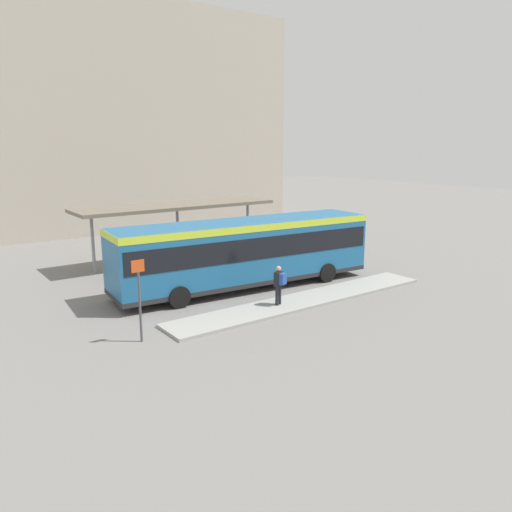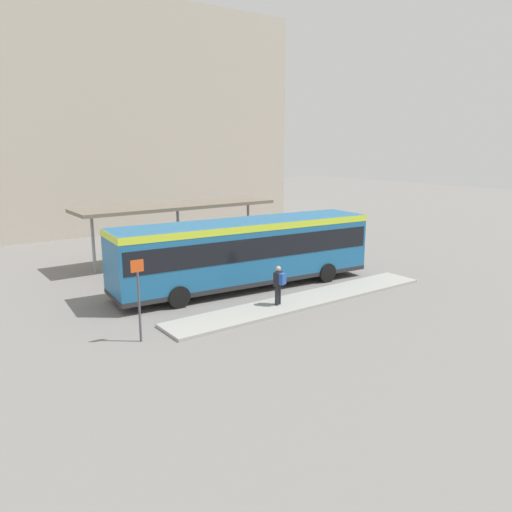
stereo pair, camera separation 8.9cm
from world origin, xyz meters
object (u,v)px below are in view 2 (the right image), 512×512
(city_bus, at_px, (245,249))
(pedestrian_waiting, at_px, (279,283))
(bicycle_black, at_px, (330,248))
(platform_sign, at_px, (139,297))
(bicycle_white, at_px, (322,247))
(bicycle_blue, at_px, (337,250))

(city_bus, distance_m, pedestrian_waiting, 3.40)
(bicycle_black, xyz_separation_m, platform_sign, (-14.65, -6.14, 1.20))
(bicycle_black, relative_size, bicycle_white, 1.06)
(city_bus, height_order, bicycle_white, city_bus)
(bicycle_white, bearing_deg, pedestrian_waiting, 131.84)
(pedestrian_waiting, relative_size, bicycle_blue, 0.89)
(city_bus, bearing_deg, bicycle_blue, 20.06)
(city_bus, xyz_separation_m, bicycle_blue, (8.06, 2.17, -1.42))
(pedestrian_waiting, xyz_separation_m, bicycle_white, (8.71, 6.73, -0.70))
(bicycle_blue, xyz_separation_m, platform_sign, (-14.61, -5.49, 1.17))
(bicycle_white, relative_size, platform_sign, 0.56)
(bicycle_white, bearing_deg, bicycle_blue, -177.12)
(pedestrian_waiting, height_order, bicycle_white, pedestrian_waiting)
(city_bus, xyz_separation_m, platform_sign, (-6.55, -3.32, -0.25))
(city_bus, bearing_deg, pedestrian_waiting, -95.70)
(bicycle_blue, relative_size, platform_sign, 0.64)
(bicycle_black, height_order, bicycle_white, bicycle_black)
(pedestrian_waiting, height_order, platform_sign, platform_sign)
(city_bus, relative_size, bicycle_black, 7.55)
(pedestrian_waiting, xyz_separation_m, bicycle_blue, (8.68, 5.42, -0.65))
(pedestrian_waiting, xyz_separation_m, bicycle_black, (8.71, 6.08, -0.68))
(bicycle_blue, height_order, platform_sign, platform_sign)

